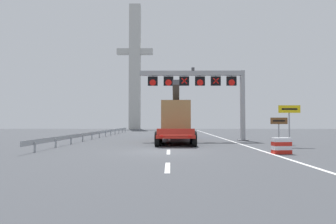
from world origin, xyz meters
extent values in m
plane|color=#424449|center=(0.00, 0.00, 0.00)|extent=(112.00, 112.00, 0.00)
cube|color=silver|center=(0.45, -6.00, 0.01)|extent=(0.20, 2.60, 0.01)
cube|color=silver|center=(0.45, -0.22, 0.01)|extent=(0.20, 2.60, 0.01)
cube|color=silver|center=(0.45, 5.57, 0.01)|extent=(0.20, 2.60, 0.01)
cube|color=silver|center=(0.45, 11.35, 0.01)|extent=(0.20, 2.60, 0.01)
cube|color=silver|center=(0.45, 17.14, 0.01)|extent=(0.20, 2.60, 0.01)
cube|color=silver|center=(0.45, 22.92, 0.01)|extent=(0.20, 2.60, 0.01)
cube|color=silver|center=(0.45, 28.71, 0.01)|extent=(0.20, 2.60, 0.01)
cube|color=silver|center=(0.45, 34.49, 0.01)|extent=(0.20, 2.60, 0.01)
cube|color=silver|center=(0.45, 40.28, 0.01)|extent=(0.20, 2.60, 0.01)
cube|color=silver|center=(0.45, 46.06, 0.01)|extent=(0.20, 2.60, 0.01)
cube|color=silver|center=(0.45, 51.85, 0.01)|extent=(0.20, 2.60, 0.01)
cube|color=silver|center=(6.20, 12.00, 0.01)|extent=(0.20, 63.00, 0.01)
cube|color=#9EA0A5|center=(7.54, 10.38, 3.38)|extent=(0.40, 0.40, 6.76)
cube|color=slate|center=(7.54, 10.38, 0.04)|extent=(0.90, 0.90, 0.08)
cube|color=#9EA0A5|center=(2.67, 10.38, 6.51)|extent=(10.14, 0.44, 0.44)
cube|color=#4C4C51|center=(2.75, 10.38, 6.91)|extent=(0.28, 0.40, 0.28)
cube|color=black|center=(6.48, 10.38, 5.75)|extent=(0.95, 0.24, 0.89)
cube|color=#9EA0A5|center=(6.48, 10.38, 6.24)|extent=(0.08, 0.08, 0.16)
cone|color=red|center=(6.48, 10.25, 5.59)|extent=(0.61, 0.02, 0.61)
cube|color=black|center=(4.96, 10.38, 5.75)|extent=(0.95, 0.24, 0.89)
cube|color=#9EA0A5|center=(4.96, 10.38, 6.24)|extent=(0.08, 0.08, 0.16)
cube|color=red|center=(4.96, 10.25, 5.75)|extent=(0.58, 0.02, 0.58)
cube|color=red|center=(4.96, 10.25, 5.75)|extent=(0.58, 0.02, 0.58)
cube|color=black|center=(3.43, 10.38, 5.75)|extent=(0.95, 0.24, 0.89)
cube|color=#9EA0A5|center=(3.43, 10.38, 6.24)|extent=(0.08, 0.08, 0.16)
cone|color=red|center=(3.43, 10.25, 5.59)|extent=(0.61, 0.02, 0.61)
cube|color=black|center=(1.91, 10.38, 5.75)|extent=(0.95, 0.24, 0.89)
cube|color=#9EA0A5|center=(1.91, 10.38, 6.24)|extent=(0.08, 0.08, 0.16)
cube|color=red|center=(1.91, 10.25, 5.75)|extent=(0.58, 0.02, 0.58)
cube|color=red|center=(1.91, 10.25, 5.75)|extent=(0.58, 0.02, 0.58)
cube|color=black|center=(0.38, 10.38, 5.75)|extent=(0.95, 0.24, 0.89)
cube|color=#9EA0A5|center=(0.38, 10.38, 6.24)|extent=(0.08, 0.08, 0.16)
cone|color=red|center=(0.38, 10.25, 5.59)|extent=(0.61, 0.02, 0.61)
cube|color=black|center=(-1.15, 10.38, 5.75)|extent=(0.95, 0.24, 0.89)
cube|color=#9EA0A5|center=(-1.15, 10.38, 6.24)|extent=(0.08, 0.08, 0.16)
cone|color=red|center=(-1.15, 10.25, 5.59)|extent=(0.61, 0.02, 0.61)
cube|color=red|center=(1.06, 8.03, 0.73)|extent=(3.06, 10.47, 0.24)
cube|color=red|center=(0.93, 2.75, 1.10)|extent=(2.66, 0.15, 0.44)
cylinder|color=black|center=(-0.40, 3.57, 0.55)|extent=(0.35, 1.11, 1.10)
cylinder|color=black|center=(2.30, 3.50, 0.55)|extent=(0.35, 1.11, 1.10)
cylinder|color=black|center=(-0.37, 4.61, 0.55)|extent=(0.35, 1.11, 1.10)
cylinder|color=black|center=(2.33, 4.55, 0.55)|extent=(0.35, 1.11, 1.10)
cylinder|color=black|center=(-0.35, 5.66, 0.55)|extent=(0.35, 1.11, 1.10)
cylinder|color=black|center=(2.35, 5.60, 0.55)|extent=(0.35, 1.11, 1.10)
cylinder|color=black|center=(-0.32, 6.71, 0.55)|extent=(0.35, 1.11, 1.10)
cylinder|color=black|center=(2.38, 6.65, 0.55)|extent=(0.35, 1.11, 1.10)
cylinder|color=black|center=(-0.29, 7.76, 0.55)|extent=(0.35, 1.11, 1.10)
cylinder|color=black|center=(2.41, 7.69, 0.55)|extent=(0.35, 1.11, 1.10)
cube|color=#1E38AD|center=(1.24, 15.13, 2.10)|extent=(2.66, 3.26, 3.10)
cube|color=black|center=(1.24, 15.13, 2.80)|extent=(2.69, 3.29, 0.60)
cylinder|color=black|center=(-0.02, 16.04, 0.55)|extent=(0.37, 1.11, 1.10)
cylinder|color=black|center=(2.55, 15.97, 0.55)|extent=(0.37, 1.11, 1.10)
cylinder|color=black|center=(-0.07, 14.04, 0.55)|extent=(0.37, 1.11, 1.10)
cylinder|color=black|center=(2.50, 13.97, 0.55)|extent=(0.37, 1.11, 1.10)
cube|color=#9E7A47|center=(1.07, 8.43, 2.20)|extent=(2.52, 5.78, 2.70)
cube|color=#2D2D33|center=(1.05, 7.57, 4.15)|extent=(0.63, 2.96, 2.29)
cube|color=red|center=(-0.05, 2.74, 0.80)|extent=(0.20, 0.07, 0.12)
cube|color=red|center=(1.91, 2.69, 0.80)|extent=(0.20, 0.07, 0.12)
cylinder|color=#9EA0A5|center=(9.20, 3.63, 1.50)|extent=(0.10, 0.10, 2.99)
cube|color=yellow|center=(9.20, 3.57, 2.72)|extent=(1.58, 0.06, 0.55)
cube|color=black|center=(9.20, 3.53, 2.72)|extent=(1.14, 0.01, 0.12)
cylinder|color=#9EA0A5|center=(9.16, 5.53, 1.06)|extent=(0.10, 0.10, 2.13)
cube|color=brown|center=(9.16, 5.47, 1.87)|extent=(1.34, 0.06, 0.52)
cube|color=black|center=(9.16, 5.44, 1.87)|extent=(0.96, 0.01, 0.12)
cube|color=red|center=(6.78, -1.12, 0.11)|extent=(1.05, 0.61, 0.23)
cube|color=white|center=(6.78, -1.12, 0.34)|extent=(1.05, 0.61, 0.22)
cube|color=red|center=(6.78, -1.12, 0.56)|extent=(1.05, 0.61, 0.23)
cube|color=white|center=(6.78, -1.12, 0.79)|extent=(1.05, 0.61, 0.23)
cube|color=#999EA3|center=(-7.46, 16.34, 0.60)|extent=(0.04, 36.68, 0.32)
cube|color=#999EA3|center=(-7.40, -0.47, 0.30)|extent=(0.10, 0.10, 0.60)
cube|color=#999EA3|center=(-7.40, 2.59, 0.30)|extent=(0.10, 0.10, 0.60)
cube|color=#999EA3|center=(-7.40, 5.64, 0.30)|extent=(0.10, 0.10, 0.60)
cube|color=#999EA3|center=(-7.40, 8.70, 0.30)|extent=(0.10, 0.10, 0.60)
cube|color=#999EA3|center=(-7.40, 11.76, 0.30)|extent=(0.10, 0.10, 0.60)
cube|color=#999EA3|center=(-7.40, 14.81, 0.30)|extent=(0.10, 0.10, 0.60)
cube|color=#999EA3|center=(-7.40, 17.87, 0.30)|extent=(0.10, 0.10, 0.60)
cube|color=#999EA3|center=(-7.40, 20.93, 0.30)|extent=(0.10, 0.10, 0.60)
cube|color=#999EA3|center=(-7.40, 23.98, 0.30)|extent=(0.10, 0.10, 0.60)
cube|color=#999EA3|center=(-7.40, 27.04, 0.30)|extent=(0.10, 0.10, 0.60)
cube|color=#999EA3|center=(-7.40, 30.10, 0.30)|extent=(0.10, 0.10, 0.60)
cube|color=#999EA3|center=(-7.40, 33.15, 0.30)|extent=(0.10, 0.10, 0.60)
cube|color=#B7B7B2|center=(-8.35, 54.32, 15.71)|extent=(2.80, 2.00, 31.41)
cube|color=#B7B7B2|center=(-8.35, 54.32, 19.48)|extent=(9.00, 1.60, 1.40)
camera|label=1|loc=(0.55, -17.28, 1.79)|focal=30.66mm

